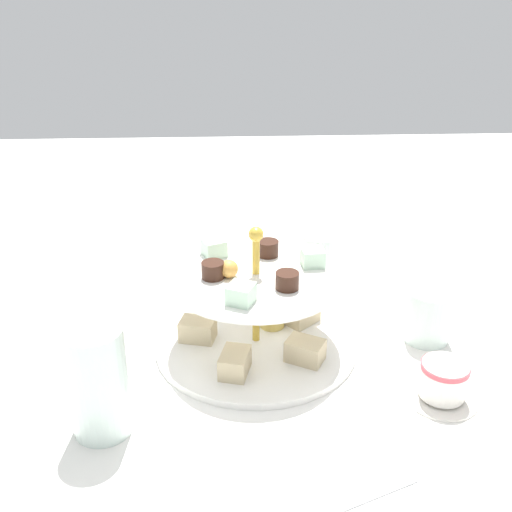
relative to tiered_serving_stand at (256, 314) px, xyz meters
name	(u,v)px	position (x,y,z in m)	size (l,w,h in m)	color
ground_plane	(256,345)	(0.00, 0.00, -0.05)	(2.40, 2.40, 0.00)	white
tiered_serving_stand	(256,314)	(0.00, 0.00, 0.00)	(0.28, 0.28, 0.18)	white
water_glass_tall_right	(98,381)	(-0.16, 0.18, 0.02)	(0.07, 0.07, 0.13)	silver
water_glass_short_left	(428,315)	(0.00, -0.24, -0.01)	(0.06, 0.06, 0.08)	silver
teacup_with_saucer	(443,382)	(-0.13, -0.22, -0.03)	(0.09, 0.09, 0.05)	white
butter_knife_left	(114,286)	(0.18, 0.23, -0.05)	(0.17, 0.01, 0.00)	silver
butter_knife_right	(344,504)	(-0.29, -0.07, -0.05)	(0.17, 0.01, 0.00)	silver
water_glass_mid_back	(319,259)	(0.19, -0.11, -0.01)	(0.06, 0.06, 0.09)	silver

